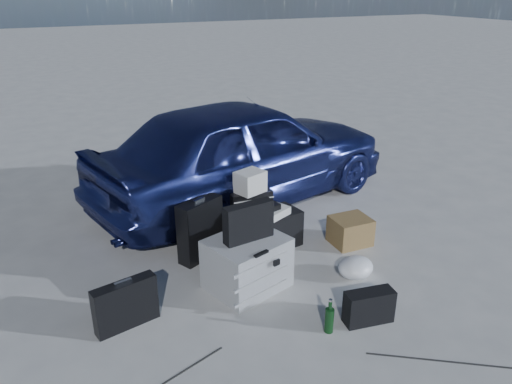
% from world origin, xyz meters
% --- Properties ---
extents(ground, '(60.00, 60.00, 0.00)m').
position_xyz_m(ground, '(0.00, 0.00, 0.00)').
color(ground, beige).
rests_on(ground, ground).
extents(car, '(3.94, 2.28, 1.26)m').
position_xyz_m(car, '(0.61, 2.10, 0.63)').
color(car, navy).
rests_on(car, ground).
extents(pelican_case, '(0.75, 0.67, 0.46)m').
position_xyz_m(pelican_case, '(-0.15, 0.41, 0.23)').
color(pelican_case, '#B0B2B6').
rests_on(pelican_case, ground).
extents(laptop_bag, '(0.44, 0.15, 0.32)m').
position_xyz_m(laptop_bag, '(-0.13, 0.41, 0.62)').
color(laptop_bag, black).
rests_on(laptop_bag, pelican_case).
extents(briefcase, '(0.51, 0.21, 0.38)m').
position_xyz_m(briefcase, '(-1.21, 0.33, 0.19)').
color(briefcase, black).
rests_on(briefcase, ground).
extents(suitcase_left, '(0.48, 0.34, 0.59)m').
position_xyz_m(suitcase_left, '(-0.33, 1.06, 0.30)').
color(suitcase_left, black).
rests_on(suitcase_left, ground).
extents(suitcase_right, '(0.44, 0.18, 0.51)m').
position_xyz_m(suitcase_right, '(0.27, 1.21, 0.26)').
color(suitcase_right, black).
rests_on(suitcase_right, ground).
extents(white_carton, '(0.32, 0.29, 0.22)m').
position_xyz_m(white_carton, '(0.26, 1.21, 0.62)').
color(white_carton, silver).
rests_on(white_carton, suitcase_right).
extents(duffel_bag, '(0.77, 0.42, 0.37)m').
position_xyz_m(duffel_bag, '(0.29, 0.93, 0.18)').
color(duffel_bag, black).
rests_on(duffel_bag, ground).
extents(flat_box_white, '(0.52, 0.47, 0.08)m').
position_xyz_m(flat_box_white, '(0.27, 0.91, 0.41)').
color(flat_box_white, silver).
rests_on(flat_box_white, duffel_bag).
extents(flat_box_black, '(0.31, 0.25, 0.06)m').
position_xyz_m(flat_box_black, '(0.26, 0.90, 0.47)').
color(flat_box_black, black).
rests_on(flat_box_black, flat_box_white).
extents(cardboard_box, '(0.39, 0.34, 0.28)m').
position_xyz_m(cardboard_box, '(1.11, 0.66, 0.14)').
color(cardboard_box, olive).
rests_on(cardboard_box, ground).
extents(plastic_bag, '(0.40, 0.36, 0.19)m').
position_xyz_m(plastic_bag, '(0.79, 0.12, 0.09)').
color(plastic_bag, white).
rests_on(plastic_bag, ground).
extents(messenger_bag, '(0.40, 0.21, 0.27)m').
position_xyz_m(messenger_bag, '(0.48, -0.45, 0.13)').
color(messenger_bag, black).
rests_on(messenger_bag, ground).
extents(green_bottle, '(0.09, 0.09, 0.27)m').
position_xyz_m(green_bottle, '(0.14, -0.42, 0.14)').
color(green_bottle, black).
rests_on(green_bottle, ground).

